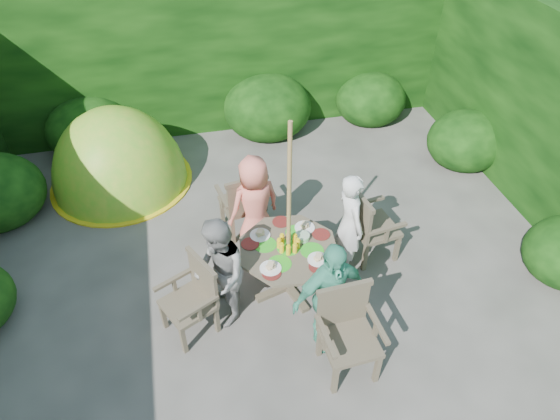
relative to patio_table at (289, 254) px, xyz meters
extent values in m
plane|color=#474540|center=(-0.11, 0.11, -0.55)|extent=(60.00, 60.00, 0.00)
cube|color=black|center=(-0.11, 4.11, 0.70)|extent=(9.00, 1.00, 2.50)
cylinder|color=#433B2C|center=(0.00, 0.00, -0.24)|extent=(0.11, 0.11, 0.61)
cube|color=#433B2C|center=(0.00, 0.00, -0.52)|extent=(0.81, 0.31, 0.05)
cube|color=#433B2C|center=(0.00, 0.00, -0.52)|extent=(0.31, 0.81, 0.05)
cylinder|color=#433B2C|center=(0.00, 0.00, 0.08)|extent=(1.38, 1.38, 0.04)
cylinder|color=green|center=(-0.15, -0.21, 0.10)|extent=(0.25, 0.25, 0.00)
cylinder|color=green|center=(0.23, -0.10, 0.10)|extent=(0.25, 0.25, 0.00)
cylinder|color=green|center=(-0.24, 0.10, 0.10)|extent=(0.25, 0.25, 0.00)
cylinder|color=green|center=(0.14, 0.21, 0.10)|extent=(0.25, 0.25, 0.00)
cylinder|color=green|center=(0.00, 0.00, 0.10)|extent=(0.25, 0.25, 0.00)
cylinder|color=white|center=(0.25, 0.26, 0.11)|extent=(0.23, 0.23, 0.01)
cylinder|color=white|center=(-0.26, 0.25, 0.11)|extent=(0.23, 0.23, 0.01)
cylinder|color=white|center=(-0.26, -0.26, 0.11)|extent=(0.23, 0.23, 0.01)
cylinder|color=white|center=(0.26, -0.25, 0.11)|extent=(0.23, 0.23, 0.01)
cylinder|color=#B41A0C|center=(0.40, 0.11, 0.11)|extent=(0.20, 0.20, 0.01)
cylinder|color=#B41A0C|center=(0.01, 0.41, 0.11)|extent=(0.20, 0.20, 0.01)
cylinder|color=#B41A0C|center=(-0.39, 0.14, 0.11)|extent=(0.20, 0.20, 0.01)
cylinder|color=#B41A0C|center=(-0.26, -0.33, 0.11)|extent=(0.20, 0.20, 0.01)
cylinder|color=#B41A0C|center=(0.23, -0.35, 0.11)|extent=(0.20, 0.20, 0.01)
cylinder|color=#459539|center=(0.18, 0.10, 0.13)|extent=(0.16, 0.16, 0.05)
cylinder|color=olive|center=(0.00, 0.00, 0.55)|extent=(0.05, 0.05, 2.20)
cube|color=#433B2C|center=(1.13, 0.32, -0.12)|extent=(0.56, 0.58, 0.05)
cube|color=#433B2C|center=(1.38, 0.14, -0.34)|extent=(0.06, 0.06, 0.41)
cube|color=#433B2C|center=(1.31, 0.57, -0.34)|extent=(0.06, 0.06, 0.41)
cube|color=#433B2C|center=(0.95, 0.08, -0.34)|extent=(0.06, 0.06, 0.41)
cube|color=#433B2C|center=(0.89, 0.50, -0.34)|extent=(0.06, 0.06, 0.41)
cube|color=#433B2C|center=(0.90, 0.29, 0.14)|extent=(0.11, 0.51, 0.49)
cube|color=#433B2C|center=(1.17, 0.07, 0.07)|extent=(0.50, 0.12, 0.04)
cube|color=#433B2C|center=(1.09, 0.58, 0.07)|extent=(0.50, 0.12, 0.04)
cube|color=#433B2C|center=(-1.14, -0.32, -0.16)|extent=(0.62, 0.63, 0.05)
cube|color=#433B2C|center=(-1.41, -0.24, -0.36)|extent=(0.06, 0.06, 0.38)
cube|color=#433B2C|center=(-1.23, -0.59, -0.36)|extent=(0.06, 0.06, 0.38)
cube|color=#433B2C|center=(-1.05, -0.06, -0.36)|extent=(0.06, 0.06, 0.38)
cube|color=#433B2C|center=(-0.87, -0.41, -0.36)|extent=(0.06, 0.06, 0.38)
cube|color=#433B2C|center=(-0.94, -0.23, 0.09)|extent=(0.25, 0.44, 0.46)
cube|color=#433B2C|center=(-1.25, -0.11, 0.03)|extent=(0.43, 0.25, 0.04)
cube|color=#433B2C|center=(-1.03, -0.54, 0.03)|extent=(0.43, 0.25, 0.04)
cube|color=#433B2C|center=(-0.33, 1.13, -0.14)|extent=(0.58, 0.56, 0.05)
cube|color=#433B2C|center=(-0.16, 1.38, -0.35)|extent=(0.06, 0.06, 0.40)
cube|color=#433B2C|center=(-0.57, 1.30, -0.35)|extent=(0.06, 0.06, 0.40)
cube|color=#433B2C|center=(-0.08, 0.96, -0.35)|extent=(0.06, 0.06, 0.40)
cube|color=#433B2C|center=(-0.50, 0.89, -0.35)|extent=(0.06, 0.06, 0.40)
cube|color=#433B2C|center=(-0.29, 0.91, 0.12)|extent=(0.50, 0.13, 0.48)
cube|color=#433B2C|center=(-0.08, 1.18, 0.06)|extent=(0.13, 0.48, 0.04)
cube|color=#433B2C|center=(-0.57, 1.09, 0.06)|extent=(0.13, 0.48, 0.04)
cube|color=#433B2C|center=(0.32, -1.14, -0.13)|extent=(0.53, 0.52, 0.05)
cube|color=#433B2C|center=(0.12, -1.36, -0.34)|extent=(0.05, 0.05, 0.41)
cube|color=#433B2C|center=(0.55, -1.34, -0.34)|extent=(0.05, 0.05, 0.41)
cube|color=#433B2C|center=(0.09, -0.93, -0.34)|extent=(0.05, 0.05, 0.41)
cube|color=#433B2C|center=(0.52, -0.91, -0.34)|extent=(0.05, 0.05, 0.41)
cube|color=#433B2C|center=(0.31, -0.90, 0.13)|extent=(0.51, 0.07, 0.49)
cube|color=#433B2C|center=(0.07, -1.15, 0.07)|extent=(0.08, 0.49, 0.04)
cube|color=#433B2C|center=(0.57, -1.12, 0.07)|extent=(0.08, 0.49, 0.04)
imported|color=silver|center=(0.77, 0.22, 0.11)|extent=(0.36, 0.51, 1.32)
imported|color=gray|center=(-0.77, -0.22, 0.11)|extent=(0.53, 0.67, 1.32)
imported|color=#F37764|center=(-0.22, 0.77, 0.11)|extent=(0.74, 0.59, 1.32)
imported|color=#4BAF8C|center=(0.22, -0.77, 0.13)|extent=(0.84, 0.49, 1.35)
ellipsoid|color=#63C024|center=(-1.89, 2.51, -0.55)|extent=(2.05, 2.05, 2.31)
ellipsoid|color=black|center=(-1.94, 1.86, -0.55)|extent=(0.68, 0.40, 0.79)
cylinder|color=yellow|center=(-1.89, 2.51, -0.54)|extent=(2.02, 2.02, 0.03)
camera|label=1|loc=(-0.95, -3.70, 3.88)|focal=32.00mm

